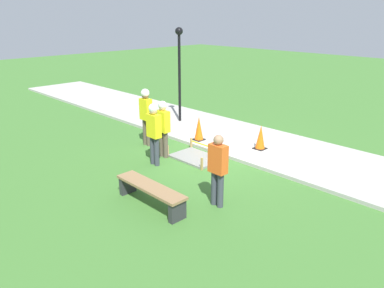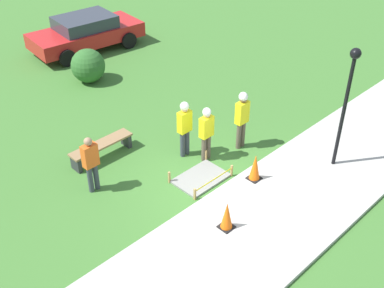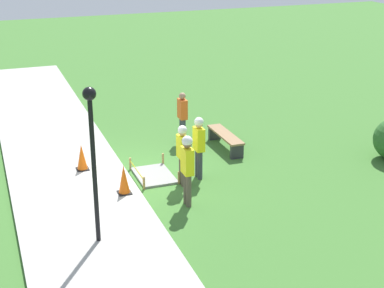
{
  "view_description": "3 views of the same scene",
  "coord_description": "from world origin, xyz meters",
  "px_view_note": "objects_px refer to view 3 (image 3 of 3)",
  "views": [
    {
      "loc": [
        -7.04,
        7.85,
        4.01
      ],
      "look_at": [
        -0.33,
        1.3,
        0.73
      ],
      "focal_mm": 35.0,
      "sensor_mm": 36.0,
      "label": 1
    },
    {
      "loc": [
        -7.21,
        -6.5,
        8.15
      ],
      "look_at": [
        0.44,
        1.3,
        0.71
      ],
      "focal_mm": 45.0,
      "sensor_mm": 36.0,
      "label": 2
    },
    {
      "loc": [
        14.49,
        -3.52,
        6.6
      ],
      "look_at": [
        0.74,
        1.57,
        1.05
      ],
      "focal_mm": 55.0,
      "sensor_mm": 36.0,
      "label": 3
    }
  ],
  "objects_px": {
    "traffic_cone_near_patch": "(82,157)",
    "worker_supervisor": "(183,150)",
    "bystander_in_orange_shirt": "(182,115)",
    "park_bench": "(225,138)",
    "traffic_cone_far_patch": "(124,179)",
    "worker_assistant": "(187,164)",
    "lamppost_near": "(92,142)",
    "worker_trainee": "(199,142)"
  },
  "relations": [
    {
      "from": "traffic_cone_far_patch",
      "to": "worker_assistant",
      "type": "distance_m",
      "value": 1.79
    },
    {
      "from": "worker_supervisor",
      "to": "bystander_in_orange_shirt",
      "type": "xyz_separation_m",
      "value": [
        -3.1,
        1.09,
        -0.07
      ]
    },
    {
      "from": "worker_trainee",
      "to": "bystander_in_orange_shirt",
      "type": "height_order",
      "value": "worker_trainee"
    },
    {
      "from": "park_bench",
      "to": "bystander_in_orange_shirt",
      "type": "bearing_deg",
      "value": -133.87
    },
    {
      "from": "park_bench",
      "to": "worker_supervisor",
      "type": "height_order",
      "value": "worker_supervisor"
    },
    {
      "from": "traffic_cone_near_patch",
      "to": "bystander_in_orange_shirt",
      "type": "height_order",
      "value": "bystander_in_orange_shirt"
    },
    {
      "from": "worker_trainee",
      "to": "park_bench",
      "type": "bearing_deg",
      "value": 138.88
    },
    {
      "from": "traffic_cone_far_patch",
      "to": "bystander_in_orange_shirt",
      "type": "relative_size",
      "value": 0.47
    },
    {
      "from": "bystander_in_orange_shirt",
      "to": "lamppost_near",
      "type": "bearing_deg",
      "value": -35.5
    },
    {
      "from": "traffic_cone_far_patch",
      "to": "worker_trainee",
      "type": "height_order",
      "value": "worker_trainee"
    },
    {
      "from": "traffic_cone_far_patch",
      "to": "park_bench",
      "type": "relative_size",
      "value": 0.4
    },
    {
      "from": "worker_trainee",
      "to": "lamppost_near",
      "type": "xyz_separation_m",
      "value": [
        2.59,
        -3.33,
        1.36
      ]
    },
    {
      "from": "park_bench",
      "to": "lamppost_near",
      "type": "height_order",
      "value": "lamppost_near"
    },
    {
      "from": "park_bench",
      "to": "bystander_in_orange_shirt",
      "type": "relative_size",
      "value": 1.19
    },
    {
      "from": "worker_supervisor",
      "to": "worker_assistant",
      "type": "relative_size",
      "value": 0.92
    },
    {
      "from": "park_bench",
      "to": "lamppost_near",
      "type": "relative_size",
      "value": 0.56
    },
    {
      "from": "traffic_cone_near_patch",
      "to": "worker_supervisor",
      "type": "distance_m",
      "value": 2.98
    },
    {
      "from": "traffic_cone_near_patch",
      "to": "worker_assistant",
      "type": "height_order",
      "value": "worker_assistant"
    },
    {
      "from": "worker_trainee",
      "to": "traffic_cone_near_patch",
      "type": "bearing_deg",
      "value": -116.27
    },
    {
      "from": "worker_assistant",
      "to": "worker_trainee",
      "type": "height_order",
      "value": "worker_assistant"
    },
    {
      "from": "traffic_cone_far_patch",
      "to": "worker_assistant",
      "type": "bearing_deg",
      "value": 53.64
    },
    {
      "from": "worker_assistant",
      "to": "worker_trainee",
      "type": "relative_size",
      "value": 1.05
    },
    {
      "from": "traffic_cone_near_patch",
      "to": "traffic_cone_far_patch",
      "type": "distance_m",
      "value": 2.04
    },
    {
      "from": "traffic_cone_near_patch",
      "to": "worker_assistant",
      "type": "xyz_separation_m",
      "value": [
        2.91,
        2.08,
        0.63
      ]
    },
    {
      "from": "traffic_cone_near_patch",
      "to": "worker_assistant",
      "type": "bearing_deg",
      "value": 35.56
    },
    {
      "from": "worker_supervisor",
      "to": "bystander_in_orange_shirt",
      "type": "distance_m",
      "value": 3.28
    },
    {
      "from": "traffic_cone_near_patch",
      "to": "worker_supervisor",
      "type": "relative_size",
      "value": 0.44
    },
    {
      "from": "park_bench",
      "to": "worker_assistant",
      "type": "bearing_deg",
      "value": -36.69
    },
    {
      "from": "traffic_cone_near_patch",
      "to": "worker_supervisor",
      "type": "xyz_separation_m",
      "value": [
        1.74,
        2.37,
        0.52
      ]
    },
    {
      "from": "traffic_cone_near_patch",
      "to": "worker_assistant",
      "type": "relative_size",
      "value": 0.41
    },
    {
      "from": "bystander_in_orange_shirt",
      "to": "worker_supervisor",
      "type": "bearing_deg",
      "value": -19.36
    },
    {
      "from": "traffic_cone_near_patch",
      "to": "lamppost_near",
      "type": "xyz_separation_m",
      "value": [
        4.04,
        -0.39,
        1.93
      ]
    },
    {
      "from": "worker_assistant",
      "to": "bystander_in_orange_shirt",
      "type": "bearing_deg",
      "value": 162.11
    },
    {
      "from": "traffic_cone_near_patch",
      "to": "park_bench",
      "type": "relative_size",
      "value": 0.38
    },
    {
      "from": "traffic_cone_near_patch",
      "to": "bystander_in_orange_shirt",
      "type": "bearing_deg",
      "value": 111.4
    },
    {
      "from": "worker_assistant",
      "to": "lamppost_near",
      "type": "xyz_separation_m",
      "value": [
        1.13,
        -2.47,
        1.3
      ]
    },
    {
      "from": "traffic_cone_far_patch",
      "to": "bystander_in_orange_shirt",
      "type": "bearing_deg",
      "value": 140.09
    },
    {
      "from": "traffic_cone_near_patch",
      "to": "bystander_in_orange_shirt",
      "type": "xyz_separation_m",
      "value": [
        -1.35,
        3.45,
        0.45
      ]
    },
    {
      "from": "park_bench",
      "to": "bystander_in_orange_shirt",
      "type": "distance_m",
      "value": 1.56
    },
    {
      "from": "traffic_cone_far_patch",
      "to": "traffic_cone_near_patch",
      "type": "bearing_deg",
      "value": -159.26
    },
    {
      "from": "worker_supervisor",
      "to": "park_bench",
      "type": "bearing_deg",
      "value": 134.33
    },
    {
      "from": "traffic_cone_far_patch",
      "to": "worker_supervisor",
      "type": "distance_m",
      "value": 1.73
    }
  ]
}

